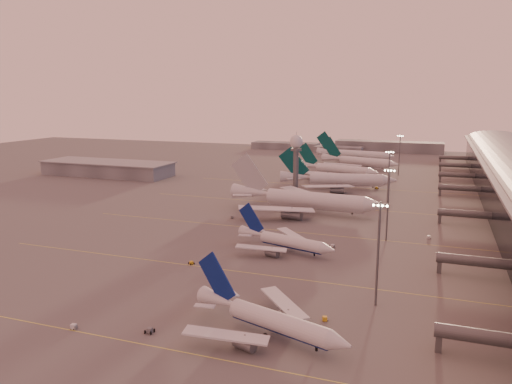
% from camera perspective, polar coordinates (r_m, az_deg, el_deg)
% --- Properties ---
extents(ground, '(700.00, 700.00, 0.00)m').
position_cam_1_polar(ground, '(141.44, -10.86, -9.32)').
color(ground, '#4D4B4B').
rests_on(ground, ground).
extents(taxiway_markings, '(180.00, 185.25, 0.02)m').
position_cam_1_polar(taxiway_markings, '(180.48, 6.73, -4.68)').
color(taxiway_markings, '#D8D14C').
rests_on(taxiway_markings, ground).
extents(hangar, '(82.00, 27.00, 8.50)m').
position_cam_1_polar(hangar, '(319.25, -16.60, 2.63)').
color(hangar, slate).
rests_on(hangar, ground).
extents(radar_tower, '(6.40, 6.40, 31.10)m').
position_cam_1_polar(radar_tower, '(243.53, 4.60, 4.49)').
color(radar_tower, '#54565B').
rests_on(radar_tower, ground).
extents(mast_a, '(3.60, 0.56, 25.00)m').
position_cam_1_polar(mast_a, '(119.11, 13.79, -6.38)').
color(mast_a, '#54565B').
rests_on(mast_a, ground).
extents(mast_b, '(3.60, 0.56, 25.00)m').
position_cam_1_polar(mast_b, '(172.47, 14.86, -1.02)').
color(mast_b, '#54565B').
rests_on(mast_b, ground).
extents(mast_c, '(3.60, 0.56, 25.00)m').
position_cam_1_polar(mast_c, '(226.81, 14.91, 1.82)').
color(mast_c, '#54565B').
rests_on(mast_c, ground).
extents(mast_d, '(3.60, 0.56, 25.00)m').
position_cam_1_polar(mast_d, '(315.92, 16.08, 4.29)').
color(mast_d, '#54565B').
rests_on(mast_d, ground).
extents(distant_horizon, '(165.00, 37.50, 9.00)m').
position_cam_1_polar(distant_horizon, '(445.69, 11.36, 5.10)').
color(distant_horizon, slate).
rests_on(distant_horizon, ground).
extents(narrowbody_near, '(37.17, 29.18, 15.03)m').
position_cam_1_polar(narrowbody_near, '(105.51, 1.46, -14.65)').
color(narrowbody_near, silver).
rests_on(narrowbody_near, ground).
extents(narrowbody_mid, '(34.80, 27.38, 13.94)m').
position_cam_1_polar(narrowbody_mid, '(158.43, 3.34, -5.81)').
color(narrowbody_mid, silver).
rests_on(narrowbody_mid, ground).
extents(widebody_white, '(68.04, 54.29, 23.94)m').
position_cam_1_polar(widebody_white, '(209.65, 5.64, -1.26)').
color(widebody_white, silver).
rests_on(widebody_white, ground).
extents(greentail_a, '(60.28, 48.19, 22.15)m').
position_cam_1_polar(greentail_a, '(263.71, 9.34, 1.15)').
color(greentail_a, silver).
rests_on(greentail_a, ground).
extents(greentail_b, '(52.51, 41.85, 19.53)m').
position_cam_1_polar(greentail_b, '(303.69, 9.22, 2.37)').
color(greentail_b, silver).
rests_on(greentail_b, ground).
extents(greentail_c, '(54.02, 42.96, 20.28)m').
position_cam_1_polar(greentail_c, '(340.55, 11.70, 3.24)').
color(greentail_c, silver).
rests_on(greentail_c, ground).
extents(greentail_d, '(59.12, 47.42, 21.57)m').
position_cam_1_polar(greentail_d, '(376.43, 11.22, 4.03)').
color(greentail_d, silver).
rests_on(greentail_d, ground).
extents(gsv_truck_a, '(5.82, 2.88, 2.25)m').
position_cam_1_polar(gsv_truck_a, '(115.46, -19.95, -14.02)').
color(gsv_truck_a, silver).
rests_on(gsv_truck_a, ground).
extents(gsv_tug_near, '(2.33, 3.82, 1.08)m').
position_cam_1_polar(gsv_tug_near, '(109.89, -12.06, -15.24)').
color(gsv_tug_near, '#5C5E61').
rests_on(gsv_tug_near, ground).
extents(gsv_catering_a, '(5.26, 3.72, 3.95)m').
position_cam_1_polar(gsv_catering_a, '(113.22, 7.99, -13.48)').
color(gsv_catering_a, gold).
rests_on(gsv_catering_a, ground).
extents(gsv_tug_mid, '(3.56, 3.18, 0.87)m').
position_cam_1_polar(gsv_tug_mid, '(148.35, -7.39, -8.04)').
color(gsv_tug_mid, gold).
rests_on(gsv_tug_mid, ground).
extents(gsv_truck_b, '(5.81, 3.02, 2.23)m').
position_cam_1_polar(gsv_truck_b, '(163.97, 8.89, -5.95)').
color(gsv_truck_b, silver).
rests_on(gsv_truck_b, ground).
extents(gsv_truck_c, '(5.99, 3.55, 2.28)m').
position_cam_1_polar(gsv_truck_c, '(199.83, -2.62, -2.71)').
color(gsv_truck_c, '#5C5E61').
rests_on(gsv_truck_c, ground).
extents(gsv_catering_b, '(4.98, 2.96, 3.82)m').
position_cam_1_polar(gsv_catering_b, '(182.03, 19.22, -4.48)').
color(gsv_catering_b, silver).
rests_on(gsv_catering_b, ground).
extents(gsv_tug_far, '(4.26, 4.65, 1.14)m').
position_cam_1_polar(gsv_tug_far, '(227.05, 3.50, -1.19)').
color(gsv_tug_far, silver).
rests_on(gsv_tug_far, ground).
extents(gsv_tug_hangar, '(4.36, 3.55, 1.08)m').
position_cam_1_polar(gsv_tug_hangar, '(269.26, 13.61, 0.46)').
color(gsv_tug_hangar, gold).
rests_on(gsv_tug_hangar, ground).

